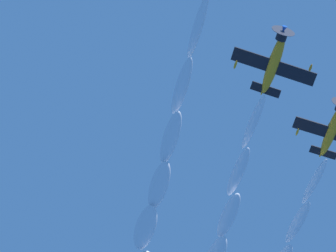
% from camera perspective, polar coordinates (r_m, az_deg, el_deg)
% --- Properties ---
extents(airplane_left_wingman, '(7.93, 7.88, 3.84)m').
position_cam_1_polar(airplane_left_wingman, '(83.91, 7.82, 4.72)').
color(airplane_left_wingman, orange).
extents(airplane_right_wingman, '(7.92, 7.95, 3.43)m').
position_cam_1_polar(airplane_right_wingman, '(93.30, 12.01, -0.20)').
color(airplane_right_wingman, orange).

